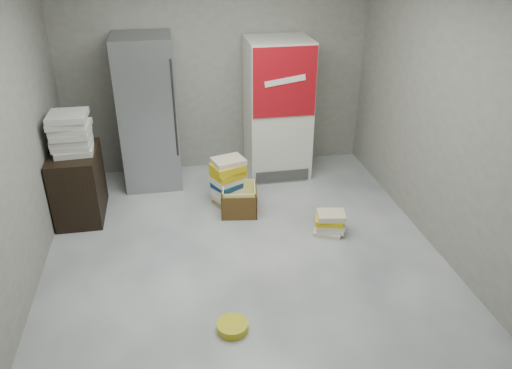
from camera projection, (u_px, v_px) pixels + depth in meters
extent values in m
plane|color=silver|center=(248.00, 270.00, 4.93)|extent=(5.00, 5.00, 0.00)
cube|color=gray|center=(216.00, 66.00, 6.46)|extent=(4.00, 0.04, 2.80)
cube|color=gray|center=(344.00, 361.00, 2.10)|extent=(4.00, 0.04, 2.80)
cube|color=gray|center=(461.00, 124.00, 4.60)|extent=(0.04, 5.00, 2.80)
cube|color=#9DA0A4|center=(148.00, 113.00, 6.20)|extent=(0.70, 0.70, 1.90)
cylinder|color=#333333|center=(174.00, 109.00, 5.87)|extent=(0.02, 0.02, 1.19)
cube|color=silver|center=(278.00, 109.00, 6.49)|extent=(0.80, 0.70, 1.80)
cube|color=#A70D16|center=(285.00, 83.00, 5.97)|extent=(0.78, 0.02, 0.85)
cube|color=white|center=(285.00, 81.00, 5.94)|extent=(0.50, 0.01, 0.14)
cube|color=#3F3F3F|center=(282.00, 176.00, 6.55)|extent=(0.70, 0.02, 0.15)
cube|color=black|center=(79.00, 184.00, 5.69)|extent=(0.50, 0.80, 0.80)
cube|color=beige|center=(74.00, 149.00, 5.49)|extent=(0.43, 0.43, 0.06)
cube|color=beige|center=(72.00, 144.00, 5.47)|extent=(0.40, 0.40, 0.06)
cube|color=beige|center=(71.00, 138.00, 5.44)|extent=(0.41, 0.41, 0.06)
cube|color=beige|center=(71.00, 133.00, 5.40)|extent=(0.40, 0.40, 0.06)
cube|color=beige|center=(70.00, 127.00, 5.38)|extent=(0.42, 0.42, 0.06)
cube|color=beige|center=(67.00, 122.00, 5.34)|extent=(0.41, 0.41, 0.06)
cube|color=beige|center=(67.00, 116.00, 5.30)|extent=(0.41, 0.41, 0.06)
cube|color=#968154|center=(230.00, 200.00, 6.09)|extent=(0.44, 0.40, 0.08)
cube|color=beige|center=(230.00, 196.00, 6.05)|extent=(0.45, 0.43, 0.07)
cube|color=silver|center=(229.00, 189.00, 6.04)|extent=(0.45, 0.43, 0.08)
cube|color=navy|center=(229.00, 184.00, 6.00)|extent=(0.45, 0.43, 0.07)
cube|color=silver|center=(228.00, 179.00, 5.97)|extent=(0.45, 0.41, 0.07)
cube|color=gold|center=(228.00, 173.00, 5.93)|extent=(0.45, 0.41, 0.08)
cube|color=gold|center=(228.00, 167.00, 5.88)|extent=(0.44, 0.39, 0.08)
cube|color=beige|center=(228.00, 161.00, 5.87)|extent=(0.42, 0.37, 0.06)
cube|color=beige|center=(328.00, 231.00, 5.51)|extent=(0.36, 0.33, 0.04)
cube|color=silver|center=(330.00, 228.00, 5.49)|extent=(0.36, 0.32, 0.05)
cube|color=beige|center=(331.00, 224.00, 5.47)|extent=(0.35, 0.31, 0.04)
cube|color=gold|center=(329.00, 220.00, 5.45)|extent=(0.35, 0.31, 0.06)
cube|color=beige|center=(331.00, 215.00, 5.41)|extent=(0.33, 0.28, 0.06)
cube|color=yellow|center=(239.00, 211.00, 5.93)|extent=(0.44, 0.44, 0.01)
cube|color=brown|center=(239.00, 193.00, 6.04)|extent=(0.41, 0.07, 0.29)
cube|color=brown|center=(239.00, 209.00, 5.69)|extent=(0.41, 0.07, 0.29)
cube|color=brown|center=(222.00, 201.00, 5.86)|extent=(0.07, 0.41, 0.29)
cube|color=brown|center=(256.00, 200.00, 5.87)|extent=(0.07, 0.41, 0.29)
cube|color=yellow|center=(239.00, 192.00, 6.02)|extent=(0.37, 0.07, 0.33)
cube|color=yellow|center=(239.00, 207.00, 5.70)|extent=(0.37, 0.07, 0.33)
cube|color=yellow|center=(224.00, 199.00, 5.85)|extent=(0.07, 0.37, 0.33)
cube|color=yellow|center=(255.00, 199.00, 5.86)|extent=(0.07, 0.37, 0.33)
cylinder|color=gold|center=(232.00, 326.00, 4.19)|extent=(0.33, 0.33, 0.07)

